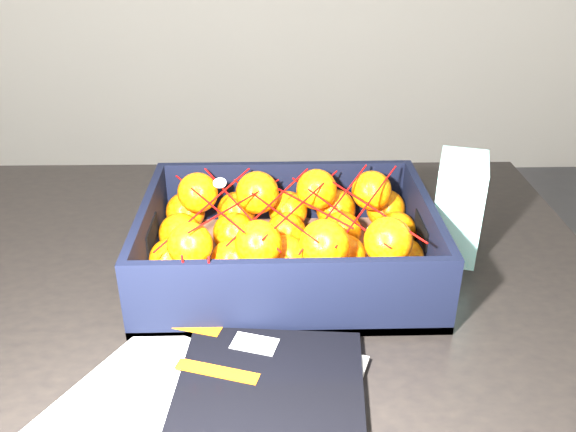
{
  "coord_description": "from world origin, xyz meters",
  "views": [
    {
      "loc": [
        0.01,
        -1.13,
        1.25
      ],
      "look_at": [
        0.03,
        -0.39,
        0.86
      ],
      "focal_mm": 37.55,
      "sensor_mm": 36.0,
      "label": 1
    }
  ],
  "objects_px": {
    "table": "(218,317)",
    "retail_carton": "(458,207)",
    "magazine_stack": "(217,420)",
    "produce_crate": "(287,252)"
  },
  "relations": [
    {
      "from": "magazine_stack",
      "to": "table",
      "type": "bearing_deg",
      "value": 95.22
    },
    {
      "from": "retail_carton",
      "to": "table",
      "type": "bearing_deg",
      "value": -157.42
    },
    {
      "from": "table",
      "to": "retail_carton",
      "type": "distance_m",
      "value": 0.42
    },
    {
      "from": "table",
      "to": "magazine_stack",
      "type": "bearing_deg",
      "value": -84.78
    },
    {
      "from": "produce_crate",
      "to": "retail_carton",
      "type": "relative_size",
      "value": 2.68
    },
    {
      "from": "retail_carton",
      "to": "magazine_stack",
      "type": "bearing_deg",
      "value": -117.0
    },
    {
      "from": "table",
      "to": "produce_crate",
      "type": "relative_size",
      "value": 2.86
    },
    {
      "from": "table",
      "to": "retail_carton",
      "type": "bearing_deg",
      "value": 4.98
    },
    {
      "from": "table",
      "to": "retail_carton",
      "type": "height_order",
      "value": "retail_carton"
    },
    {
      "from": "table",
      "to": "retail_carton",
      "type": "xyz_separation_m",
      "value": [
        0.38,
        0.03,
        0.18
      ]
    }
  ]
}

